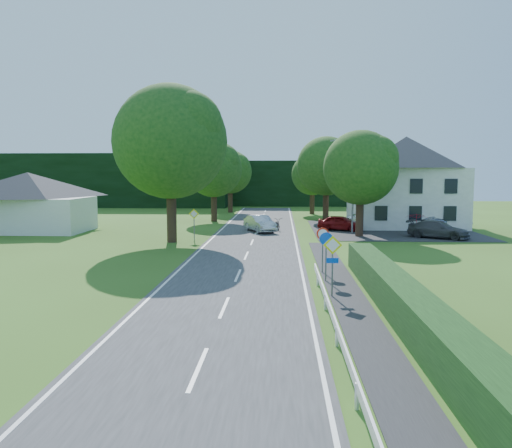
# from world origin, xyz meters

# --- Properties ---
(ground) EXTENTS (160.00, 160.00, 0.00)m
(ground) POSITION_xyz_m (0.00, 0.00, 0.00)
(ground) COLOR #324F16
(ground) RESTS_ON ground
(road) EXTENTS (7.00, 80.00, 0.04)m
(road) POSITION_xyz_m (0.00, 20.00, 0.02)
(road) COLOR #323235
(road) RESTS_ON ground
(footpath) EXTENTS (1.50, 44.00, 0.04)m
(footpath) POSITION_xyz_m (4.95, 2.00, 0.02)
(footpath) COLOR #252527
(footpath) RESTS_ON ground
(parking_pad) EXTENTS (14.00, 16.00, 0.04)m
(parking_pad) POSITION_xyz_m (12.00, 33.00, 0.02)
(parking_pad) COLOR #252527
(parking_pad) RESTS_ON ground
(line_edge_left) EXTENTS (0.12, 80.00, 0.01)m
(line_edge_left) POSITION_xyz_m (-3.25, 20.00, 0.04)
(line_edge_left) COLOR white
(line_edge_left) RESTS_ON road
(line_edge_right) EXTENTS (0.12, 80.00, 0.01)m
(line_edge_right) POSITION_xyz_m (3.25, 20.00, 0.04)
(line_edge_right) COLOR white
(line_edge_right) RESTS_ON road
(line_centre) EXTENTS (0.12, 80.00, 0.01)m
(line_centre) POSITION_xyz_m (0.00, 20.00, 0.04)
(line_centre) COLOR white
(line_centre) RESTS_ON road
(guardrail) EXTENTS (0.12, 26.00, 0.69)m
(guardrail) POSITION_xyz_m (3.85, -1.00, 0.34)
(guardrail) COLOR silver
(guardrail) RESTS_ON ground
(hedge_right) EXTENTS (1.20, 30.00, 1.30)m
(hedge_right) POSITION_xyz_m (6.50, 0.00, 0.65)
(hedge_right) COLOR black
(hedge_right) RESTS_ON ground
(tree_main) EXTENTS (9.40, 9.40, 11.64)m
(tree_main) POSITION_xyz_m (-6.00, 24.00, 5.82)
(tree_main) COLOR #164314
(tree_main) RESTS_ON ground
(tree_left_far) EXTENTS (7.00, 7.00, 8.58)m
(tree_left_far) POSITION_xyz_m (-5.00, 40.00, 4.29)
(tree_left_far) COLOR #164314
(tree_left_far) RESTS_ON ground
(tree_right_far) EXTENTS (7.40, 7.40, 9.09)m
(tree_right_far) POSITION_xyz_m (7.00, 42.00, 4.54)
(tree_right_far) COLOR #164314
(tree_right_far) RESTS_ON ground
(tree_left_back) EXTENTS (6.60, 6.60, 8.07)m
(tree_left_back) POSITION_xyz_m (-4.50, 52.00, 4.04)
(tree_left_back) COLOR #164314
(tree_left_back) RESTS_ON ground
(tree_right_back) EXTENTS (6.20, 6.20, 7.56)m
(tree_right_back) POSITION_xyz_m (6.00, 50.00, 3.78)
(tree_right_back) COLOR #164314
(tree_right_back) RESTS_ON ground
(tree_right_mid) EXTENTS (7.00, 7.00, 8.58)m
(tree_right_mid) POSITION_xyz_m (8.50, 28.00, 4.29)
(tree_right_mid) COLOR #164314
(tree_right_mid) RESTS_ON ground
(treeline_left) EXTENTS (44.00, 6.00, 8.00)m
(treeline_left) POSITION_xyz_m (-28.00, 62.00, 4.00)
(treeline_left) COLOR black
(treeline_left) RESTS_ON ground
(treeline_right) EXTENTS (30.00, 5.00, 7.00)m
(treeline_right) POSITION_xyz_m (8.00, 66.00, 3.50)
(treeline_right) COLOR black
(treeline_right) RESTS_ON ground
(bungalow_left) EXTENTS (11.00, 6.50, 5.20)m
(bungalow_left) POSITION_xyz_m (-20.00, 30.00, 2.71)
(bungalow_left) COLOR silver
(bungalow_left) RESTS_ON ground
(house_white) EXTENTS (10.60, 8.40, 8.60)m
(house_white) POSITION_xyz_m (14.00, 36.00, 4.41)
(house_white) COLOR silver
(house_white) RESTS_ON ground
(streetlight) EXTENTS (2.03, 0.18, 8.00)m
(streetlight) POSITION_xyz_m (8.06, 30.00, 4.46)
(streetlight) COLOR slate
(streetlight) RESTS_ON ground
(sign_priority_right) EXTENTS (0.78, 0.09, 2.59)m
(sign_priority_right) POSITION_xyz_m (4.30, 7.98, 1.80)
(sign_priority_right) COLOR slate
(sign_priority_right) RESTS_ON ground
(sign_roundabout) EXTENTS (0.64, 0.08, 2.37)m
(sign_roundabout) POSITION_xyz_m (4.30, 10.98, 1.67)
(sign_roundabout) COLOR slate
(sign_roundabout) RESTS_ON ground
(sign_speed_limit) EXTENTS (0.64, 0.11, 2.37)m
(sign_speed_limit) POSITION_xyz_m (4.30, 12.97, 1.77)
(sign_speed_limit) COLOR slate
(sign_speed_limit) RESTS_ON ground
(sign_priority_left) EXTENTS (0.78, 0.09, 2.44)m
(sign_priority_left) POSITION_xyz_m (-4.50, 24.98, 1.72)
(sign_priority_left) COLOR slate
(sign_priority_left) RESTS_ON ground
(moving_car) EXTENTS (3.19, 4.63, 1.45)m
(moving_car) POSITION_xyz_m (0.30, 30.62, 0.76)
(moving_car) COLOR #BCBCC1
(moving_car) RESTS_ON road
(motorcycle) EXTENTS (1.10, 2.21, 1.11)m
(motorcycle) POSITION_xyz_m (1.80, 31.94, 0.60)
(motorcycle) COLOR black
(motorcycle) RESTS_ON road
(parked_car_red) EXTENTS (4.26, 2.96, 1.35)m
(parked_car_red) POSITION_xyz_m (7.44, 32.01, 0.71)
(parked_car_red) COLOR maroon
(parked_car_red) RESTS_ON parking_pad
(parked_car_silver_a) EXTENTS (4.94, 2.26, 1.57)m
(parked_car_silver_a) POSITION_xyz_m (10.56, 33.05, 0.83)
(parked_car_silver_a) COLOR silver
(parked_car_silver_a) RESTS_ON parking_pad
(parked_car_grey) EXTENTS (4.98, 4.13, 1.36)m
(parked_car_grey) POSITION_xyz_m (14.54, 27.12, 0.72)
(parked_car_grey) COLOR #434246
(parked_car_grey) RESTS_ON parking_pad
(parked_car_silver_b) EXTENTS (6.01, 4.33, 1.52)m
(parked_car_silver_b) POSITION_xyz_m (16.88, 33.28, 0.80)
(parked_car_silver_b) COLOR #AEAEB6
(parked_car_silver_b) RESTS_ON parking_pad
(parasol) EXTENTS (2.27, 2.30, 1.74)m
(parasol) POSITION_xyz_m (13.46, 29.51, 0.91)
(parasol) COLOR red
(parasol) RESTS_ON parking_pad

